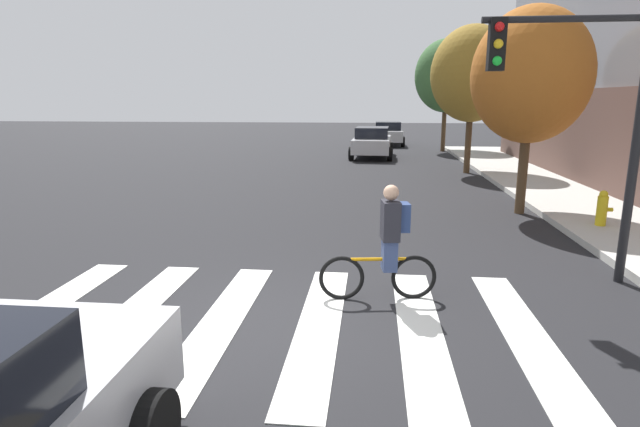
{
  "coord_description": "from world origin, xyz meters",
  "views": [
    {
      "loc": [
        1.31,
        -6.07,
        2.85
      ],
      "look_at": [
        0.58,
        1.03,
        1.25
      ],
      "focal_mm": 28.71,
      "sensor_mm": 36.0,
      "label": 1
    }
  ],
  "objects_px": {
    "fire_hydrant": "(602,208)",
    "street_tree_far": "(446,76)",
    "traffic_light_near": "(584,99)",
    "street_tree_near": "(531,76)",
    "street_tree_mid": "(472,74)",
    "sedan_far": "(388,133)",
    "sedan_mid": "(372,142)",
    "cyclist": "(387,243)"
  },
  "relations": [
    {
      "from": "traffic_light_near",
      "to": "street_tree_mid",
      "type": "bearing_deg",
      "value": 87.23
    },
    {
      "from": "fire_hydrant",
      "to": "street_tree_near",
      "type": "bearing_deg",
      "value": 124.39
    },
    {
      "from": "sedan_far",
      "to": "street_tree_far",
      "type": "height_order",
      "value": "street_tree_far"
    },
    {
      "from": "fire_hydrant",
      "to": "street_tree_near",
      "type": "height_order",
      "value": "street_tree_near"
    },
    {
      "from": "sedan_mid",
      "to": "sedan_far",
      "type": "distance_m",
      "value": 7.45
    },
    {
      "from": "sedan_mid",
      "to": "fire_hydrant",
      "type": "bearing_deg",
      "value": -70.75
    },
    {
      "from": "fire_hydrant",
      "to": "street_tree_mid",
      "type": "relative_size",
      "value": 0.14
    },
    {
      "from": "sedan_far",
      "to": "sedan_mid",
      "type": "bearing_deg",
      "value": -97.5
    },
    {
      "from": "sedan_far",
      "to": "street_tree_far",
      "type": "bearing_deg",
      "value": -51.42
    },
    {
      "from": "sedan_mid",
      "to": "street_tree_far",
      "type": "bearing_deg",
      "value": 42.36
    },
    {
      "from": "cyclist",
      "to": "fire_hydrant",
      "type": "bearing_deg",
      "value": 42.59
    },
    {
      "from": "traffic_light_near",
      "to": "fire_hydrant",
      "type": "bearing_deg",
      "value": 60.09
    },
    {
      "from": "traffic_light_near",
      "to": "street_tree_far",
      "type": "height_order",
      "value": "street_tree_far"
    },
    {
      "from": "traffic_light_near",
      "to": "street_tree_mid",
      "type": "height_order",
      "value": "street_tree_mid"
    },
    {
      "from": "cyclist",
      "to": "sedan_far",
      "type": "bearing_deg",
      "value": 88.46
    },
    {
      "from": "sedan_mid",
      "to": "traffic_light_near",
      "type": "height_order",
      "value": "traffic_light_near"
    },
    {
      "from": "street_tree_near",
      "to": "street_tree_far",
      "type": "height_order",
      "value": "street_tree_far"
    },
    {
      "from": "street_tree_near",
      "to": "street_tree_far",
      "type": "bearing_deg",
      "value": 89.44
    },
    {
      "from": "sedan_mid",
      "to": "traffic_light_near",
      "type": "distance_m",
      "value": 18.12
    },
    {
      "from": "street_tree_near",
      "to": "street_tree_mid",
      "type": "height_order",
      "value": "street_tree_mid"
    },
    {
      "from": "cyclist",
      "to": "street_tree_far",
      "type": "relative_size",
      "value": 0.28
    },
    {
      "from": "sedan_mid",
      "to": "fire_hydrant",
      "type": "distance_m",
      "value": 15.31
    },
    {
      "from": "cyclist",
      "to": "street_tree_far",
      "type": "bearing_deg",
      "value": 80.63
    },
    {
      "from": "street_tree_far",
      "to": "sedan_far",
      "type": "bearing_deg",
      "value": 128.58
    },
    {
      "from": "sedan_mid",
      "to": "street_tree_near",
      "type": "bearing_deg",
      "value": -73.22
    },
    {
      "from": "traffic_light_near",
      "to": "street_tree_near",
      "type": "xyz_separation_m",
      "value": [
        0.65,
        5.07,
        0.56
      ]
    },
    {
      "from": "fire_hydrant",
      "to": "street_tree_far",
      "type": "xyz_separation_m",
      "value": [
        -1.07,
        18.07,
        3.6
      ]
    },
    {
      "from": "street_tree_near",
      "to": "street_tree_far",
      "type": "relative_size",
      "value": 0.83
    },
    {
      "from": "cyclist",
      "to": "traffic_light_near",
      "type": "xyz_separation_m",
      "value": [
        2.9,
        1.12,
        2.02
      ]
    },
    {
      "from": "traffic_light_near",
      "to": "street_tree_near",
      "type": "distance_m",
      "value": 5.15
    },
    {
      "from": "sedan_far",
      "to": "cyclist",
      "type": "bearing_deg",
      "value": -91.54
    },
    {
      "from": "sedan_far",
      "to": "street_tree_mid",
      "type": "xyz_separation_m",
      "value": [
        2.8,
        -12.56,
        3.04
      ]
    },
    {
      "from": "sedan_mid",
      "to": "cyclist",
      "type": "height_order",
      "value": "cyclist"
    },
    {
      "from": "fire_hydrant",
      "to": "street_tree_far",
      "type": "height_order",
      "value": "street_tree_far"
    },
    {
      "from": "cyclist",
      "to": "fire_hydrant",
      "type": "distance_m",
      "value": 6.5
    },
    {
      "from": "sedan_mid",
      "to": "street_tree_mid",
      "type": "relative_size",
      "value": 0.79
    },
    {
      "from": "street_tree_near",
      "to": "cyclist",
      "type": "bearing_deg",
      "value": -119.79
    },
    {
      "from": "fire_hydrant",
      "to": "cyclist",
      "type": "bearing_deg",
      "value": -137.41
    },
    {
      "from": "fire_hydrant",
      "to": "street_tree_near",
      "type": "relative_size",
      "value": 0.15
    },
    {
      "from": "sedan_far",
      "to": "street_tree_mid",
      "type": "relative_size",
      "value": 0.76
    },
    {
      "from": "fire_hydrant",
      "to": "street_tree_far",
      "type": "relative_size",
      "value": 0.13
    },
    {
      "from": "cyclist",
      "to": "street_tree_near",
      "type": "bearing_deg",
      "value": 60.21
    }
  ]
}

